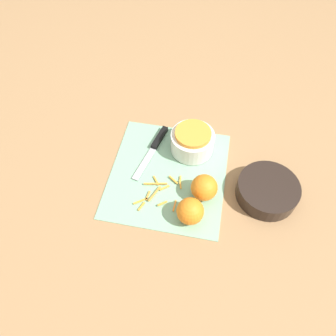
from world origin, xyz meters
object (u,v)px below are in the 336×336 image
Objects in this scene: bowl_dark at (267,190)px; orange_right at (204,188)px; knife at (156,143)px; bowl_speckled at (192,141)px; orange_left at (190,211)px.

bowl_dark is 0.20m from orange_right.
orange_right reaches higher than bowl_dark.
knife is 0.25m from orange_right.
bowl_speckled is 0.62× the size of knife.
orange_left is 0.09m from orange_right.
bowl_speckled reaches higher than knife.
orange_left is (0.26, 0.16, 0.03)m from knife.
bowl_speckled is 0.29m from bowl_dark.
bowl_speckled is 0.13m from knife.
bowl_speckled reaches higher than bowl_dark.
bowl_speckled reaches higher than orange_left.
bowl_speckled is 0.26m from orange_left.
orange_right is (0.04, -0.19, 0.02)m from bowl_dark.
orange_right is at bearing 19.55° from bowl_speckled.
orange_left is at bearing 44.80° from knife.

